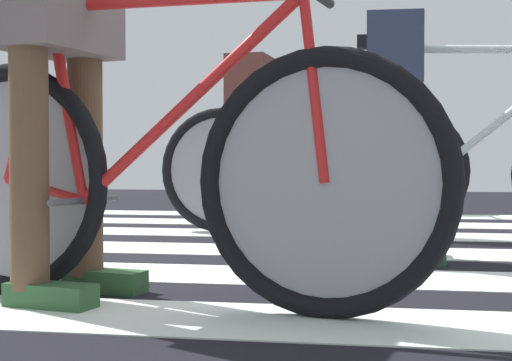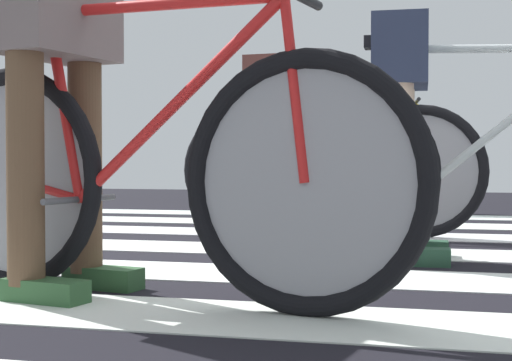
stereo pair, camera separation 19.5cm
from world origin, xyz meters
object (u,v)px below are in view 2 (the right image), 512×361
bicycle_2_of_4 (479,168)px  cyclist_4_of_4 (319,131)px  bicycle_1_of_4 (142,171)px  cyclist_1_of_4 (58,83)px  cyclist_2_of_4 (402,105)px  cyclist_3_of_4 (273,120)px  bicycle_3_of_4 (326,166)px  bicycle_4_of_4 (358,164)px

bicycle_2_of_4 → cyclist_4_of_4: bearing=109.9°
bicycle_1_of_4 → cyclist_1_of_4: size_ratio=1.69×
cyclist_1_of_4 → cyclist_2_of_4: 1.45m
cyclist_4_of_4 → cyclist_1_of_4: bearing=-98.4°
cyclist_4_of_4 → cyclist_3_of_4: bearing=-94.7°
bicycle_1_of_4 → bicycle_3_of_4: (0.23, 2.12, 0.00)m
bicycle_3_of_4 → bicycle_1_of_4: bearing=-91.3°
bicycle_1_of_4 → bicycle_3_of_4: same height
bicycle_2_of_4 → bicycle_1_of_4: bearing=-133.1°
bicycle_1_of_4 → cyclist_4_of_4: size_ratio=1.71×
bicycle_4_of_4 → cyclist_3_of_4: bearing=-104.2°
cyclist_2_of_4 → cyclist_3_of_4: 1.29m
bicycle_1_of_4 → cyclist_3_of_4: (-0.08, 2.15, 0.26)m
cyclist_2_of_4 → bicycle_3_of_4: bearing=113.4°
bicycle_1_of_4 → cyclist_4_of_4: (-0.11, 3.97, 0.26)m
cyclist_3_of_4 → bicycle_2_of_4: bearing=-38.4°
bicycle_3_of_4 → cyclist_3_of_4: (-0.31, 0.03, 0.26)m
cyclist_1_of_4 → cyclist_2_of_4: (1.00, 1.06, -0.01)m
bicycle_3_of_4 → cyclist_3_of_4: bearing=-180.0°
cyclist_2_of_4 → cyclist_3_of_4: size_ratio=1.01×
bicycle_2_of_4 → bicycle_4_of_4: same height
bicycle_4_of_4 → cyclist_2_of_4: bearing=-85.8°
bicycle_1_of_4 → bicycle_4_of_4: (0.20, 4.00, 0.00)m
cyclist_1_of_4 → bicycle_4_of_4: bearing=94.0°
cyclist_1_of_4 → cyclist_4_of_4: (0.20, 3.90, -0.01)m
bicycle_1_of_4 → bicycle_2_of_4: (1.00, 1.13, 0.00)m
bicycle_1_of_4 → cyclist_1_of_4: 0.41m
bicycle_2_of_4 → cyclist_4_of_4: 3.06m
bicycle_1_of_4 → bicycle_2_of_4: same height
bicycle_1_of_4 → bicycle_2_of_4: bearing=59.7°
cyclist_1_of_4 → bicycle_3_of_4: bearing=86.9°
cyclist_4_of_4 → bicycle_3_of_4: bearing=-85.2°
bicycle_2_of_4 → bicycle_3_of_4: same height
cyclist_2_of_4 → bicycle_4_of_4: size_ratio=0.58×
bicycle_1_of_4 → bicycle_4_of_4: same height
cyclist_4_of_4 → bicycle_1_of_4: bearing=-93.9°
cyclist_2_of_4 → bicycle_4_of_4: 2.93m
cyclist_1_of_4 → bicycle_4_of_4: size_ratio=0.59×
bicycle_4_of_4 → bicycle_3_of_4: bearing=-94.7°
cyclist_1_of_4 → bicycle_3_of_4: (0.53, 2.06, -0.27)m
bicycle_2_of_4 → bicycle_4_of_4: size_ratio=1.00×
bicycle_1_of_4 → bicycle_4_of_4: 4.00m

